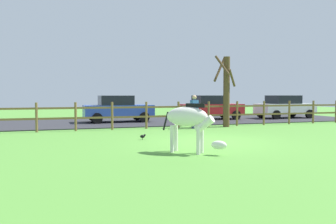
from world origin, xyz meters
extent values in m
plane|color=#549338|center=(0.00, 0.00, 0.00)|extent=(60.00, 60.00, 0.00)
cube|color=#2D2D33|center=(0.00, 9.30, 0.03)|extent=(28.00, 7.40, 0.05)
cylinder|color=brown|center=(-6.01, 5.00, 0.66)|extent=(0.11, 0.11, 1.31)
cylinder|color=brown|center=(-4.35, 5.00, 0.66)|extent=(0.11, 0.11, 1.31)
cylinder|color=brown|center=(-2.69, 5.00, 0.66)|extent=(0.11, 0.11, 1.31)
cylinder|color=brown|center=(-1.03, 5.00, 0.66)|extent=(0.11, 0.11, 1.31)
cylinder|color=brown|center=(0.63, 5.00, 0.66)|extent=(0.11, 0.11, 1.31)
cylinder|color=brown|center=(2.29, 5.00, 0.66)|extent=(0.11, 0.11, 1.31)
cylinder|color=brown|center=(3.96, 5.00, 0.66)|extent=(0.11, 0.11, 1.31)
cylinder|color=brown|center=(5.62, 5.00, 0.66)|extent=(0.11, 0.11, 1.31)
cylinder|color=brown|center=(7.28, 5.00, 0.66)|extent=(0.11, 0.11, 1.31)
cylinder|color=brown|center=(8.94, 5.00, 0.66)|extent=(0.11, 0.11, 1.31)
cylinder|color=brown|center=(10.60, 5.00, 0.66)|extent=(0.11, 0.11, 1.31)
cube|color=brown|center=(-0.20, 5.00, 0.59)|extent=(21.60, 0.06, 0.09)
cube|color=brown|center=(-0.20, 5.00, 1.05)|extent=(21.60, 0.06, 0.09)
cylinder|color=#513A23|center=(3.13, 4.65, 1.80)|extent=(0.33, 0.33, 3.60)
cylinder|color=#513A23|center=(2.93, 5.04, 2.98)|extent=(0.91, 0.55, 1.33)
cylinder|color=#513A23|center=(3.31, 4.41, 2.51)|extent=(0.63, 0.51, 0.87)
cylinder|color=#513A23|center=(2.77, 4.46, 3.14)|extent=(0.52, 0.84, 1.05)
ellipsoid|color=white|center=(-1.58, -1.85, 1.03)|extent=(1.23, 1.20, 0.56)
cylinder|color=white|center=(-1.19, -2.02, 0.39)|extent=(0.11, 0.11, 0.78)
cylinder|color=white|center=(-1.38, -2.23, 0.39)|extent=(0.11, 0.11, 0.78)
cylinder|color=white|center=(-1.77, -1.47, 0.39)|extent=(0.11, 0.11, 0.78)
cylinder|color=white|center=(-1.96, -1.68, 0.39)|extent=(0.11, 0.11, 0.78)
cylinder|color=white|center=(-1.19, -2.21, 0.84)|extent=(0.59, 0.58, 0.51)
ellipsoid|color=white|center=(-0.89, -2.50, 0.28)|extent=(0.46, 0.45, 0.24)
cube|color=black|center=(-1.39, -2.02, 1.35)|extent=(0.43, 0.41, 0.12)
cylinder|color=black|center=(-2.06, -1.39, 0.88)|extent=(0.17, 0.17, 0.54)
cylinder|color=black|center=(-2.14, 1.22, 0.03)|extent=(0.01, 0.01, 0.06)
cylinder|color=black|center=(-2.14, 1.18, 0.03)|extent=(0.01, 0.01, 0.06)
ellipsoid|color=black|center=(-2.14, 1.20, 0.12)|extent=(0.18, 0.10, 0.12)
sphere|color=black|center=(-2.05, 1.20, 0.17)|extent=(0.07, 0.07, 0.07)
cube|color=white|center=(9.73, 8.59, 0.70)|extent=(4.04, 1.79, 0.70)
cube|color=black|center=(9.58, 8.59, 1.33)|extent=(1.93, 1.61, 0.56)
cylinder|color=black|center=(11.06, 9.47, 0.35)|extent=(0.60, 0.19, 0.60)
cylinder|color=black|center=(11.10, 7.77, 0.35)|extent=(0.60, 0.19, 0.60)
cylinder|color=black|center=(8.37, 9.41, 0.35)|extent=(0.60, 0.19, 0.60)
cylinder|color=black|center=(8.40, 7.71, 0.35)|extent=(0.60, 0.19, 0.60)
cube|color=#2D4CAD|center=(-1.76, 8.86, 0.70)|extent=(4.04, 1.80, 0.70)
cube|color=black|center=(-1.91, 8.86, 1.33)|extent=(1.94, 1.61, 0.56)
cylinder|color=black|center=(-0.43, 9.74, 0.35)|extent=(0.60, 0.20, 0.60)
cylinder|color=black|center=(-0.38, 8.05, 0.35)|extent=(0.60, 0.20, 0.60)
cylinder|color=black|center=(-3.13, 9.68, 0.35)|extent=(0.60, 0.20, 0.60)
cylinder|color=black|center=(-3.08, 7.98, 0.35)|extent=(0.60, 0.20, 0.60)
cube|color=red|center=(4.39, 9.08, 0.70)|extent=(4.01, 1.73, 0.70)
cube|color=black|center=(4.24, 9.08, 1.33)|extent=(1.91, 1.58, 0.56)
cylinder|color=black|center=(5.73, 9.94, 0.35)|extent=(0.60, 0.18, 0.60)
cylinder|color=black|center=(5.74, 8.24, 0.35)|extent=(0.60, 0.18, 0.60)
cylinder|color=black|center=(3.03, 9.92, 0.35)|extent=(0.60, 0.18, 0.60)
cylinder|color=black|center=(3.04, 8.22, 0.35)|extent=(0.60, 0.18, 0.60)
cylinder|color=#232847|center=(1.13, 4.32, 0.41)|extent=(0.14, 0.14, 0.82)
cylinder|color=#232847|center=(1.30, 4.37, 0.41)|extent=(0.14, 0.14, 0.82)
cube|color=#2D569E|center=(1.22, 4.34, 1.11)|extent=(0.41, 0.31, 0.58)
sphere|color=tan|center=(1.22, 4.34, 1.53)|extent=(0.22, 0.22, 0.22)
camera|label=1|loc=(-4.98, -10.60, 1.65)|focal=35.37mm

